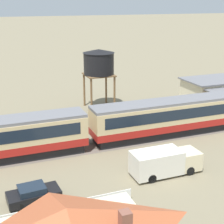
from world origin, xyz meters
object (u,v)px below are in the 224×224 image
at_px(station_building, 215,90).
at_px(delivery_truck_cream, 164,162).
at_px(parked_car_black, 33,194).
at_px(water_tower, 99,63).
at_px(passenger_train, 179,115).

bearing_deg(station_building, delivery_truck_cream, -136.98).
bearing_deg(parked_car_black, delivery_truck_cream, -3.11).
distance_m(water_tower, parked_car_black, 25.39).
distance_m(station_building, parked_car_black, 34.77).
relative_size(passenger_train, water_tower, 7.50).
height_order(passenger_train, delivery_truck_cream, passenger_train).
xyz_separation_m(water_tower, parked_car_black, (-12.73, -21.15, -5.93)).
distance_m(passenger_train, water_tower, 14.49).
distance_m(parked_car_black, delivery_truck_cream, 11.66).
bearing_deg(parked_car_black, water_tower, 54.81).
relative_size(passenger_train, parked_car_black, 15.18).
bearing_deg(passenger_train, water_tower, 112.48).
height_order(water_tower, parked_car_black, water_tower).
relative_size(station_building, water_tower, 1.13).
bearing_deg(station_building, water_tower, 167.83).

